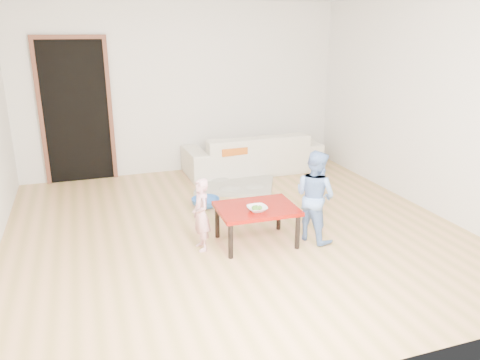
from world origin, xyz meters
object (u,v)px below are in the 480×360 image
sofa (252,152)px  child_pink (201,215)px  child_blue (315,196)px  basin (206,203)px  red_table (256,225)px  bowl (257,209)px

sofa → child_pink: child_pink is taller
sofa → child_blue: (-0.25, -2.59, 0.19)m
sofa → child_pink: bearing=58.0°
child_blue → basin: (-0.86, 1.31, -0.44)m
child_pink → red_table: bearing=81.2°
sofa → red_table: size_ratio=2.59×
child_pink → basin: size_ratio=2.11×
sofa → bowl: (-0.91, -2.59, 0.12)m
basin → child_blue: bearing=-56.7°
red_table → basin: size_ratio=2.27×
child_pink → basin: 1.25m
sofa → red_table: 2.63m
red_table → basin: 1.24m
sofa → basin: bearing=47.9°
red_table → basin: red_table is taller
bowl → basin: 1.38m
sofa → child_blue: bearing=83.5°
bowl → sofa: bearing=70.6°
sofa → red_table: (-0.88, -2.48, -0.11)m
sofa → red_table: bearing=69.6°
sofa → basin: sofa is taller
bowl → child_blue: child_blue is taller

